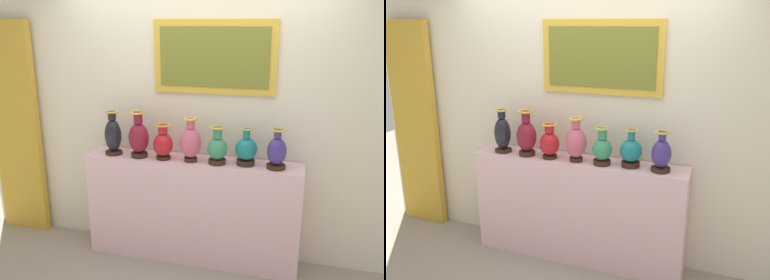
% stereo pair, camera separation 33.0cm
% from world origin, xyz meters
% --- Properties ---
extents(ground_plane, '(10.55, 10.55, 0.00)m').
position_xyz_m(ground_plane, '(0.00, 0.00, 0.00)').
color(ground_plane, gray).
extents(display_shelf, '(1.94, 0.33, 0.98)m').
position_xyz_m(display_shelf, '(0.00, 0.00, 0.49)').
color(display_shelf, beige).
rests_on(display_shelf, ground_plane).
extents(back_wall, '(4.55, 0.14, 2.97)m').
position_xyz_m(back_wall, '(0.00, 0.22, 1.49)').
color(back_wall, beige).
rests_on(back_wall, ground_plane).
extents(curtain_gold, '(0.51, 0.08, 2.18)m').
position_xyz_m(curtain_gold, '(-1.89, 0.11, 1.09)').
color(curtain_gold, gold).
rests_on(curtain_gold, ground_plane).
extents(vase_onyx, '(0.16, 0.16, 0.41)m').
position_xyz_m(vase_onyx, '(-0.74, -0.04, 1.16)').
color(vase_onyx, '#382319').
rests_on(vase_onyx, display_shelf).
extents(vase_burgundy, '(0.18, 0.18, 0.42)m').
position_xyz_m(vase_burgundy, '(-0.48, -0.05, 1.16)').
color(vase_burgundy, '#382319').
rests_on(vase_burgundy, display_shelf).
extents(vase_crimson, '(0.18, 0.18, 0.32)m').
position_xyz_m(vase_crimson, '(-0.25, -0.05, 1.12)').
color(vase_crimson, '#382319').
rests_on(vase_crimson, display_shelf).
extents(vase_rose, '(0.18, 0.18, 0.39)m').
position_xyz_m(vase_rose, '(-0.00, -0.05, 1.15)').
color(vase_rose, '#382319').
rests_on(vase_rose, display_shelf).
extents(vase_jade, '(0.17, 0.17, 0.33)m').
position_xyz_m(vase_jade, '(0.24, -0.05, 1.11)').
color(vase_jade, '#382319').
rests_on(vase_jade, display_shelf).
extents(vase_teal, '(0.19, 0.19, 0.32)m').
position_xyz_m(vase_teal, '(0.48, -0.01, 1.11)').
color(vase_teal, '#382319').
rests_on(vase_teal, display_shelf).
extents(vase_indigo, '(0.16, 0.16, 0.34)m').
position_xyz_m(vase_indigo, '(0.73, -0.03, 1.12)').
color(vase_indigo, '#382319').
rests_on(vase_indigo, display_shelf).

